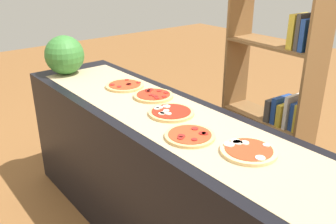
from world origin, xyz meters
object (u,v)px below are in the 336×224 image
(bookshelf, at_px, (278,91))
(pizza_mozzarella_4, at_px, (248,151))
(pizza_pepperoni_3, at_px, (190,136))
(pizza_pepperoni_0, at_px, (125,86))
(watermelon, at_px, (65,55))
(pizza_mozzarella_2, at_px, (171,112))
(pizza_pepperoni_1, at_px, (153,95))

(bookshelf, bearing_deg, pizza_mozzarella_4, -61.51)
(pizza_pepperoni_3, height_order, pizza_mozzarella_4, pizza_mozzarella_4)
(pizza_pepperoni_0, xyz_separation_m, pizza_mozzarella_4, (1.10, -0.06, 0.00))
(pizza_pepperoni_0, relative_size, bookshelf, 0.15)
(pizza_pepperoni_3, distance_m, watermelon, 1.36)
(pizza_mozzarella_2, relative_size, pizza_mozzarella_4, 1.00)
(pizza_mozzarella_4, height_order, watermelon, watermelon)
(pizza_pepperoni_3, distance_m, bookshelf, 1.14)
(pizza_pepperoni_1, distance_m, watermelon, 0.84)
(watermelon, bearing_deg, pizza_pepperoni_0, 18.02)
(pizza_mozzarella_2, distance_m, pizza_pepperoni_3, 0.30)
(pizza_pepperoni_0, distance_m, bookshelf, 1.10)
(pizza_mozzarella_4, bearing_deg, pizza_pepperoni_3, -159.45)
(pizza_pepperoni_1, height_order, pizza_pepperoni_3, pizza_pepperoni_1)
(pizza_pepperoni_1, relative_size, pizza_pepperoni_3, 1.01)
(pizza_pepperoni_0, xyz_separation_m, bookshelf, (0.55, 0.95, -0.10))
(pizza_pepperoni_0, xyz_separation_m, pizza_mozzarella_2, (0.55, -0.05, 0.00))
(pizza_pepperoni_1, distance_m, pizza_pepperoni_3, 0.58)
(pizza_pepperoni_0, relative_size, pizza_pepperoni_1, 1.03)
(watermelon, relative_size, bookshelf, 0.17)
(pizza_mozzarella_4, bearing_deg, pizza_pepperoni_0, 177.00)
(watermelon, bearing_deg, bookshelf, 45.86)
(pizza_pepperoni_1, height_order, pizza_mozzarella_2, same)
(pizza_pepperoni_3, bearing_deg, pizza_mozzarella_4, 20.55)
(pizza_pepperoni_0, height_order, pizza_mozzarella_2, same)
(pizza_pepperoni_0, bearing_deg, pizza_mozzarella_4, -3.00)
(pizza_mozzarella_2, bearing_deg, bookshelf, 89.69)
(pizza_pepperoni_1, relative_size, bookshelf, 0.15)
(pizza_pepperoni_1, relative_size, pizza_mozzarella_4, 0.97)
(pizza_pepperoni_0, height_order, pizza_pepperoni_3, pizza_pepperoni_0)
(pizza_pepperoni_3, bearing_deg, pizza_pepperoni_1, 160.58)
(watermelon, distance_m, bookshelf, 1.57)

